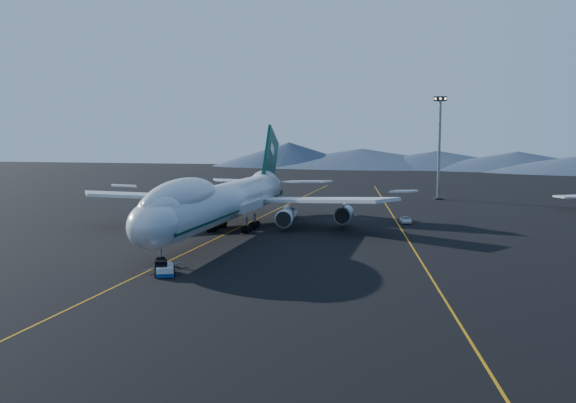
% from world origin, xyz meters
% --- Properties ---
extents(ground, '(500.00, 500.00, 0.00)m').
position_xyz_m(ground, '(0.00, 0.00, 0.00)').
color(ground, black).
rests_on(ground, ground).
extents(taxiway_line_main, '(0.25, 220.00, 0.01)m').
position_xyz_m(taxiway_line_main, '(0.00, 0.00, 0.01)').
color(taxiway_line_main, '#C5810B').
rests_on(taxiway_line_main, ground).
extents(taxiway_line_side, '(28.08, 198.09, 0.01)m').
position_xyz_m(taxiway_line_side, '(30.00, 10.00, 0.01)').
color(taxiway_line_side, '#C5810B').
rests_on(taxiway_line_side, ground).
extents(boeing_747, '(59.62, 72.43, 19.37)m').
position_xyz_m(boeing_747, '(0.00, 0.03, 5.81)').
color(boeing_747, silver).
rests_on(boeing_747, ground).
extents(pushback_tug, '(3.74, 4.80, 1.87)m').
position_xyz_m(pushback_tug, '(3.00, -32.08, 0.59)').
color(pushback_tug, silver).
rests_on(pushback_tug, ground).
extents(service_van, '(2.71, 4.76, 1.25)m').
position_xyz_m(service_van, '(30.00, 21.38, 0.63)').
color(service_van, white).
rests_on(service_van, ground).
extents(floodlight_mast, '(3.35, 2.51, 27.14)m').
position_xyz_m(floodlight_mast, '(36.37, 69.84, 13.75)').
color(floodlight_mast, black).
rests_on(floodlight_mast, ground).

